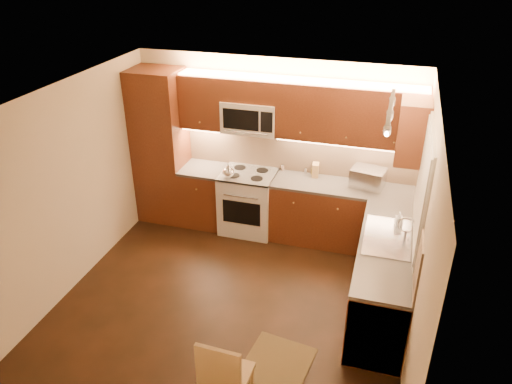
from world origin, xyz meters
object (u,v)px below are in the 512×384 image
(microwave, at_px, (251,116))
(soap_bottle, at_px, (399,219))
(kettle, at_px, (228,171))
(sink, at_px, (389,232))
(dining_chair, at_px, (227,373))
(knife_block, at_px, (315,170))
(stove, at_px, (248,202))
(toaster_oven, at_px, (368,178))

(microwave, height_order, soap_bottle, microwave)
(kettle, bearing_deg, sink, -45.25)
(dining_chair, bearing_deg, kettle, 110.80)
(knife_block, bearing_deg, sink, -58.54)
(knife_block, distance_m, soap_bottle, 1.57)
(kettle, height_order, dining_chair, kettle)
(soap_bottle, relative_size, dining_chair, 0.20)
(stove, height_order, dining_chair, dining_chair)
(sink, distance_m, knife_block, 1.72)
(knife_block, bearing_deg, kettle, -167.40)
(stove, xyz_separation_m, kettle, (-0.22, -0.20, 0.56))
(soap_bottle, bearing_deg, dining_chair, -134.77)
(dining_chair, bearing_deg, sink, 59.85)
(knife_block, xyz_separation_m, dining_chair, (-0.16, -3.31, -0.54))
(stove, distance_m, toaster_oven, 1.76)
(microwave, bearing_deg, kettle, -123.56)
(stove, relative_size, kettle, 4.60)
(dining_chair, bearing_deg, soap_bottle, 61.41)
(toaster_oven, height_order, soap_bottle, toaster_oven)
(microwave, xyz_separation_m, knife_block, (0.92, 0.08, -0.72))
(microwave, height_order, knife_block, microwave)
(sink, distance_m, toaster_oven, 1.27)
(soap_bottle, xyz_separation_m, dining_chair, (-1.34, -2.27, -0.53))
(stove, relative_size, sink, 1.07)
(toaster_oven, height_order, knife_block, toaster_oven)
(microwave, relative_size, dining_chair, 0.82)
(stove, relative_size, microwave, 1.21)
(dining_chair, bearing_deg, knife_block, 89.18)
(stove, relative_size, knife_block, 4.71)
(microwave, height_order, toaster_oven, microwave)
(stove, relative_size, toaster_oven, 2.12)
(kettle, relative_size, soap_bottle, 1.11)
(kettle, xyz_separation_m, dining_chair, (0.99, -2.89, -0.56))
(sink, relative_size, toaster_oven, 1.99)
(soap_bottle, distance_m, dining_chair, 2.69)
(kettle, xyz_separation_m, soap_bottle, (2.33, -0.63, -0.03))
(stove, distance_m, microwave, 1.27)
(toaster_oven, height_order, dining_chair, toaster_oven)
(dining_chair, bearing_deg, stove, 105.82)
(kettle, height_order, knife_block, kettle)
(kettle, bearing_deg, soap_bottle, -37.77)
(stove, distance_m, knife_block, 1.09)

